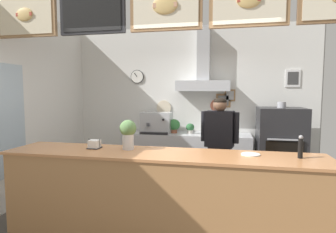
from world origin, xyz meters
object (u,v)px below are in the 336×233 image
(potted_oregano, at_px, (190,128))
(pepper_grinder, at_px, (301,147))
(basil_vase, at_px, (128,133))
(condiment_plate, at_px, (251,154))
(potted_thyme, at_px, (174,125))
(shop_worker, at_px, (219,149))
(espresso_machine, at_px, (157,123))
(pizza_oven, at_px, (280,150))
(napkin_holder, at_px, (94,145))

(potted_oregano, xyz_separation_m, pepper_grinder, (1.40, -2.18, 0.13))
(basil_vase, height_order, condiment_plate, basil_vase)
(pepper_grinder, bearing_deg, potted_thyme, 128.09)
(shop_worker, relative_size, potted_oregano, 8.47)
(potted_thyme, height_order, basil_vase, basil_vase)
(espresso_machine, relative_size, potted_oregano, 2.98)
(pizza_oven, relative_size, napkin_holder, 10.53)
(pizza_oven, bearing_deg, basil_vase, -136.65)
(potted_thyme, relative_size, basil_vase, 0.77)
(pepper_grinder, xyz_separation_m, napkin_holder, (-2.27, 0.02, -0.07))
(espresso_machine, relative_size, basil_vase, 1.66)
(espresso_machine, height_order, basil_vase, basil_vase)
(potted_oregano, bearing_deg, napkin_holder, -112.03)
(shop_worker, bearing_deg, potted_oregano, -50.72)
(espresso_machine, bearing_deg, potted_oregano, 1.48)
(pizza_oven, relative_size, pepper_grinder, 6.55)
(espresso_machine, distance_m, potted_oregano, 0.65)
(pizza_oven, bearing_deg, espresso_machine, 175.03)
(espresso_machine, relative_size, potted_thyme, 2.16)
(shop_worker, bearing_deg, potted_thyme, -39.61)
(pizza_oven, distance_m, basil_vase, 2.84)
(pepper_grinder, bearing_deg, pizza_oven, 85.06)
(shop_worker, distance_m, basil_vase, 1.52)
(shop_worker, relative_size, condiment_plate, 8.25)
(shop_worker, xyz_separation_m, pepper_grinder, (0.83, -1.11, 0.28))
(espresso_machine, bearing_deg, shop_worker, -40.82)
(shop_worker, relative_size, pepper_grinder, 6.90)
(potted_oregano, bearing_deg, pizza_oven, -7.59)
(shop_worker, height_order, espresso_machine, shop_worker)
(shop_worker, relative_size, potted_thyme, 6.14)
(potted_thyme, xyz_separation_m, napkin_holder, (-0.55, -2.17, 0.02))
(espresso_machine, relative_size, condiment_plate, 2.90)
(shop_worker, bearing_deg, napkin_holder, 48.08)
(shop_worker, height_order, basil_vase, shop_worker)
(pizza_oven, bearing_deg, pepper_grinder, -94.94)
(espresso_machine, bearing_deg, pizza_oven, -4.97)
(condiment_plate, xyz_separation_m, pepper_grinder, (0.48, -0.05, 0.11))
(basil_vase, xyz_separation_m, napkin_holder, (-0.41, -0.03, -0.14))
(pizza_oven, distance_m, potted_thyme, 1.94)
(potted_thyme, xyz_separation_m, basil_vase, (-0.14, -2.15, 0.16))
(basil_vase, bearing_deg, napkin_holder, -176.46)
(potted_oregano, distance_m, basil_vase, 2.18)
(espresso_machine, height_order, pepper_grinder, espresso_machine)
(condiment_plate, xyz_separation_m, napkin_holder, (-1.79, -0.03, 0.04))
(pizza_oven, relative_size, potted_thyme, 5.84)
(espresso_machine, xyz_separation_m, condiment_plate, (1.57, -2.11, -0.07))
(shop_worker, bearing_deg, pizza_oven, -128.28)
(espresso_machine, relative_size, napkin_holder, 3.90)
(pizza_oven, distance_m, napkin_holder, 3.14)
(basil_vase, distance_m, condiment_plate, 1.39)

